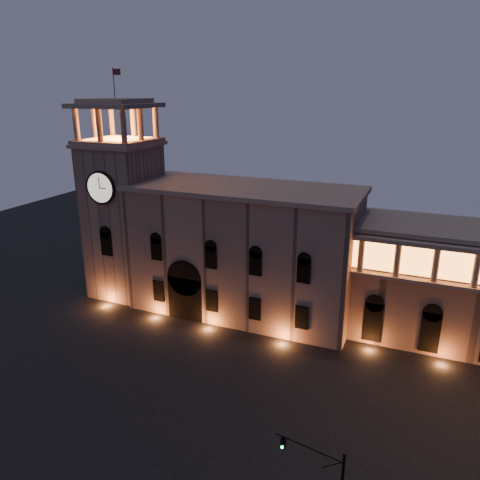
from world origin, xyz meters
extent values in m
plane|color=black|center=(0.00, 0.00, 0.00)|extent=(160.00, 160.00, 0.00)
cube|color=#886959|center=(-2.00, 22.00, 8.50)|extent=(30.00, 12.00, 17.00)
cube|color=gray|center=(-2.00, 22.00, 17.30)|extent=(30.80, 12.80, 0.60)
cube|color=black|center=(-8.00, 16.60, 3.00)|extent=(5.00, 1.40, 6.00)
cylinder|color=black|center=(-8.00, 16.60, 6.00)|extent=(5.00, 1.40, 5.00)
cube|color=orange|center=(-8.00, 16.40, 2.80)|extent=(4.20, 0.20, 5.00)
cube|color=#886959|center=(-20.50, 21.00, 11.00)|extent=(9.00, 9.00, 22.00)
cube|color=gray|center=(-20.50, 21.00, 22.25)|extent=(9.80, 9.80, 0.50)
cylinder|color=black|center=(-20.50, 16.32, 17.00)|extent=(4.60, 0.35, 4.60)
cylinder|color=beige|center=(-20.50, 16.18, 17.00)|extent=(4.00, 0.12, 4.00)
cube|color=gray|center=(-20.50, 21.00, 22.75)|extent=(9.40, 9.40, 0.50)
cube|color=orange|center=(-20.50, 21.00, 23.05)|extent=(6.80, 6.80, 0.15)
cylinder|color=gray|center=(-24.30, 17.20, 25.10)|extent=(0.76, 0.76, 4.20)
cylinder|color=gray|center=(-20.50, 17.20, 25.10)|extent=(0.76, 0.76, 4.20)
cylinder|color=gray|center=(-16.70, 17.20, 25.10)|extent=(0.76, 0.76, 4.20)
cylinder|color=gray|center=(-24.30, 24.80, 25.10)|extent=(0.76, 0.76, 4.20)
cylinder|color=gray|center=(-20.50, 24.80, 25.10)|extent=(0.76, 0.76, 4.20)
cylinder|color=gray|center=(-16.70, 24.80, 25.10)|extent=(0.76, 0.76, 4.20)
cylinder|color=gray|center=(-24.30, 21.00, 25.10)|extent=(0.76, 0.76, 4.20)
cylinder|color=gray|center=(-16.70, 21.00, 25.10)|extent=(0.76, 0.76, 4.20)
cube|color=gray|center=(-20.50, 21.00, 27.50)|extent=(9.80, 9.80, 0.60)
cube|color=gray|center=(-20.50, 21.00, 28.10)|extent=(7.50, 7.50, 0.60)
cylinder|color=black|center=(-20.50, 21.00, 30.40)|extent=(0.10, 0.10, 4.00)
plane|color=maroon|center=(-19.90, 21.00, 31.80)|extent=(1.20, 0.00, 1.20)
cylinder|color=gray|center=(14.00, 18.50, 11.50)|extent=(0.70, 0.70, 4.00)
cylinder|color=gray|center=(18.00, 18.50, 11.50)|extent=(0.70, 0.70, 4.00)
cylinder|color=gray|center=(22.00, 18.50, 11.50)|extent=(0.70, 0.70, 4.00)
cylinder|color=gray|center=(26.00, 18.50, 11.50)|extent=(0.70, 0.70, 4.00)
sphere|color=black|center=(17.44, -8.43, 7.13)|extent=(0.28, 0.28, 0.28)
cylinder|color=black|center=(14.97, -7.98, 6.53)|extent=(4.96, 1.02, 0.12)
cube|color=black|center=(13.10, -7.63, 6.03)|extent=(0.35, 0.33, 0.85)
cylinder|color=#0CE53F|center=(13.07, -7.79, 5.74)|extent=(0.19, 0.11, 0.18)
camera|label=1|loc=(20.60, -33.56, 29.73)|focal=35.00mm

